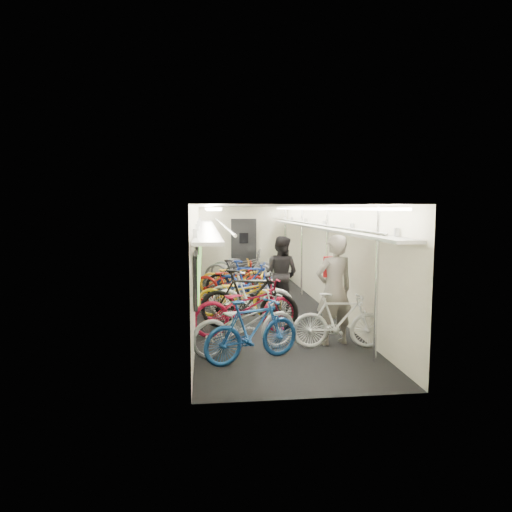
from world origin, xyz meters
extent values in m
plane|color=black|center=(0.00, 0.00, 0.00)|extent=(10.00, 10.00, 0.00)
plane|color=white|center=(0.00, 0.00, 2.40)|extent=(10.00, 10.00, 0.00)
plane|color=beige|center=(-1.50, 0.00, 1.20)|extent=(0.00, 10.00, 10.00)
plane|color=beige|center=(1.50, 0.00, 1.20)|extent=(0.00, 10.00, 10.00)
plane|color=beige|center=(0.00, 5.00, 1.20)|extent=(3.00, 0.00, 3.00)
plane|color=beige|center=(0.00, -5.00, 1.20)|extent=(3.00, 0.00, 3.00)
cube|color=black|center=(-1.46, -3.20, 1.25)|extent=(0.06, 1.10, 0.80)
cube|color=#8ECD59|center=(-1.42, -3.20, 1.25)|extent=(0.02, 0.96, 0.66)
cube|color=black|center=(-1.46, -1.00, 1.25)|extent=(0.06, 1.10, 0.80)
cube|color=#8ECD59|center=(-1.42, -1.00, 1.25)|extent=(0.02, 0.96, 0.66)
cube|color=black|center=(-1.46, 1.20, 1.25)|extent=(0.06, 1.10, 0.80)
cube|color=#8ECD59|center=(-1.42, 1.20, 1.25)|extent=(0.02, 0.96, 0.66)
cube|color=black|center=(-1.46, 3.40, 1.25)|extent=(0.06, 1.10, 0.80)
cube|color=#8ECD59|center=(-1.42, 3.40, 1.25)|extent=(0.02, 0.96, 0.66)
cube|color=yellow|center=(-1.45, -2.10, 1.30)|extent=(0.02, 0.22, 0.30)
cube|color=yellow|center=(-1.45, 0.10, 1.30)|extent=(0.02, 0.22, 0.30)
cube|color=yellow|center=(-1.45, 2.30, 1.30)|extent=(0.02, 0.22, 0.30)
cube|color=black|center=(0.00, 4.94, 1.00)|extent=(0.85, 0.08, 2.00)
cube|color=#999BA0|center=(-1.28, 0.00, 1.92)|extent=(0.40, 9.70, 0.05)
cube|color=#999BA0|center=(1.28, 0.00, 1.92)|extent=(0.40, 9.70, 0.05)
cylinder|color=silver|center=(-0.95, 0.00, 2.02)|extent=(0.04, 9.70, 0.04)
cylinder|color=silver|center=(0.95, 0.00, 2.02)|extent=(0.04, 9.70, 0.04)
cube|color=white|center=(-1.20, 0.00, 2.34)|extent=(0.18, 9.60, 0.04)
cube|color=white|center=(1.20, 0.00, 2.34)|extent=(0.18, 9.60, 0.04)
cylinder|color=silver|center=(1.25, -3.80, 1.20)|extent=(0.05, 0.05, 2.38)
cylinder|color=silver|center=(1.25, -1.00, 1.20)|extent=(0.05, 0.05, 2.38)
cylinder|color=silver|center=(1.25, 1.50, 1.20)|extent=(0.05, 0.05, 2.38)
cylinder|color=silver|center=(1.25, 4.00, 1.20)|extent=(0.05, 0.05, 2.38)
imported|color=#A2A2A6|center=(-0.68, -3.11, 0.49)|extent=(1.96, 1.26, 0.97)
imported|color=navy|center=(-0.61, -3.54, 0.49)|extent=(1.68, 1.08, 0.98)
imported|color=maroon|center=(-0.57, -2.04, 0.53)|extent=(2.12, 1.13, 1.06)
imported|color=black|center=(-0.49, -1.69, 0.59)|extent=(2.02, 1.12, 1.17)
imported|color=gold|center=(-0.58, -0.64, 0.48)|extent=(1.93, 0.98, 0.97)
imported|color=white|center=(-0.34, -1.00, 0.52)|extent=(1.76, 0.57, 1.05)
imported|color=#B1AFB4|center=(-0.38, -0.31, 0.47)|extent=(1.91, 1.16, 0.95)
imported|color=navy|center=(-0.24, 0.85, 0.53)|extent=(1.83, 1.08, 1.06)
imported|color=maroon|center=(-0.67, 1.08, 0.51)|extent=(1.98, 0.81, 1.02)
imported|color=black|center=(-0.45, 1.41, 0.51)|extent=(1.75, 0.69, 1.02)
imported|color=orange|center=(-0.57, 2.11, 0.47)|extent=(1.85, 0.82, 0.94)
imported|color=white|center=(0.91, -3.05, 0.47)|extent=(1.62, 0.61, 0.95)
imported|color=slate|center=(-0.30, 3.04, 0.55)|extent=(2.20, 1.21, 1.10)
imported|color=slate|center=(-0.14, 3.91, 0.53)|extent=(2.12, 1.10, 1.06)
imported|color=gray|center=(0.89, -2.80, 0.95)|extent=(0.79, 0.61, 1.90)
imported|color=black|center=(0.41, -0.14, 0.86)|extent=(1.06, 1.02, 1.72)
cube|color=#A61013|center=(0.97, -2.25, 1.28)|extent=(0.29, 0.21, 0.38)
camera|label=1|loc=(-1.32, -10.33, 2.35)|focal=32.00mm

